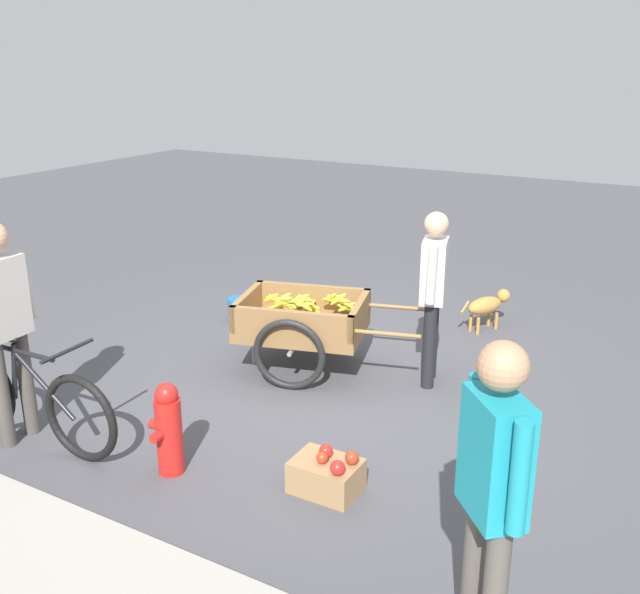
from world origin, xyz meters
TOP-DOWN VIEW (x-y plane):
  - ground_plane at (0.00, 0.00)m, footprint 24.00×24.00m
  - fruit_cart at (0.36, -0.12)m, footprint 1.79×1.18m
  - vendor_person at (-0.74, -0.42)m, footprint 0.29×0.53m
  - bicycle at (1.40, 2.03)m, footprint 1.66×0.46m
  - cyclist_person at (1.55, 2.03)m, footprint 0.22×0.56m
  - dog at (-0.79, -1.92)m, footprint 0.37×0.61m
  - fire_hydrant at (0.27, 1.82)m, footprint 0.25×0.25m
  - plastic_bucket at (1.57, -0.78)m, footprint 0.22×0.22m
  - apple_crate at (-0.78, 1.49)m, footprint 0.44×0.32m
  - bystander_person at (-2.09, 2.34)m, footprint 0.38×0.41m

SIDE VIEW (x-z plane):
  - ground_plane at x=0.00m, z-range 0.00..0.00m
  - apple_crate at x=-0.78m, z-range -0.04..0.28m
  - plastic_bucket at x=1.57m, z-range 0.00..0.28m
  - dog at x=-0.79m, z-range 0.07..0.47m
  - fire_hydrant at x=0.27m, z-range 0.00..0.67m
  - bicycle at x=1.40m, z-range -0.07..0.78m
  - fruit_cart at x=0.36m, z-range 0.07..0.81m
  - vendor_person at x=-0.74m, z-range 0.14..1.66m
  - bystander_person at x=-2.09m, z-range 0.16..1.80m
  - cyclist_person at x=1.55m, z-range 0.17..1.84m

